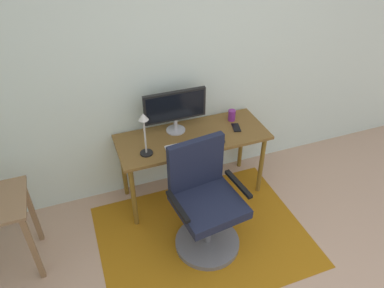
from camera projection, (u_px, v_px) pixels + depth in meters
The scene contains 10 objects.
wall_back at pixel (192, 59), 3.29m from camera, with size 6.00×0.10×2.60m, color silver.
area_rug at pixel (203, 236), 3.28m from camera, with size 1.82×1.39×0.01m, color #9F6210.
desk at pixel (193, 143), 3.38m from camera, with size 1.40×0.55×0.70m.
monitor at pixel (175, 108), 3.26m from camera, with size 0.58×0.18×0.41m.
keyboard at pixel (190, 146), 3.19m from camera, with size 0.43×0.13×0.02m, color white.
computer_mouse at pixel (221, 140), 3.25m from camera, with size 0.06×0.10×0.03m, color black.
coffee_cup at pixel (232, 115), 3.53m from camera, with size 0.07×0.07×0.11m, color #7A287C.
cell_phone at pixel (236, 128), 3.44m from camera, with size 0.07×0.14×0.01m, color black.
desk_lamp at pixel (144, 129), 2.97m from camera, with size 0.11×0.11×0.40m.
office_chair at pixel (205, 207), 3.00m from camera, with size 0.63×0.57×0.98m.
Camera 1 is at (-1.09, -0.72, 2.59)m, focal length 33.89 mm.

